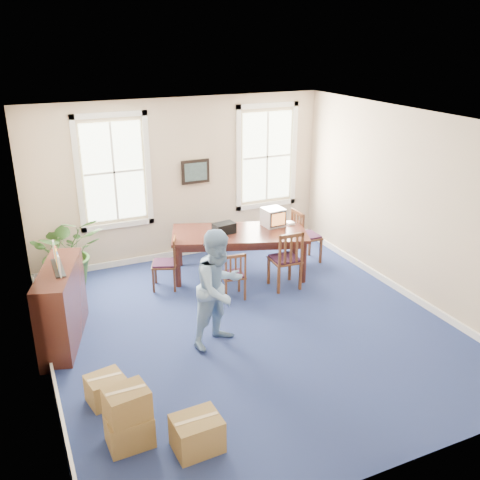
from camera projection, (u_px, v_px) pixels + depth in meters
name	position (u px, v px, depth m)	size (l,w,h in m)	color
floor	(250.00, 327.00, 8.40)	(6.50, 6.50, 0.00)	navy
ceiling	(251.00, 122.00, 7.24)	(6.50, 6.50, 0.00)	white
wall_back	(181.00, 180.00, 10.58)	(6.50, 6.50, 0.00)	#C9B090
wall_front	(397.00, 342.00, 5.06)	(6.50, 6.50, 0.00)	#C9B090
wall_left	(34.00, 267.00, 6.67)	(6.50, 6.50, 0.00)	#C9B090
wall_right	(412.00, 207.00, 8.97)	(6.50, 6.50, 0.00)	#C9B090
baseboard_back	(184.00, 252.00, 11.11)	(6.00, 0.04, 0.12)	white
baseboard_left	(52.00, 370.00, 7.24)	(0.04, 6.50, 0.12)	white
baseboard_right	(400.00, 289.00, 9.52)	(0.04, 6.50, 0.12)	white
window_left	(114.00, 172.00, 9.96)	(1.40, 0.12, 2.20)	white
window_right	(267.00, 157.00, 11.18)	(1.40, 0.12, 2.20)	white
wall_picture	(195.00, 172.00, 10.60)	(0.58, 0.06, 0.48)	black
conference_table	(239.00, 253.00, 10.13)	(2.50, 1.13, 0.85)	#481F17
crt_tv	(273.00, 217.00, 10.24)	(0.38, 0.42, 0.35)	#B7B7BC
game_console	(290.00, 223.00, 10.38)	(0.14, 0.17, 0.04)	white
equipment_bag	(224.00, 228.00, 9.88)	(0.39, 0.26, 0.20)	black
chair_near_left	(233.00, 274.00, 9.21)	(0.39, 0.39, 0.88)	brown
chair_near_right	(285.00, 259.00, 9.56)	(0.50, 0.50, 1.11)	brown
chair_end_left	(164.00, 263.00, 9.55)	(0.43, 0.43, 0.96)	brown
chair_end_right	(307.00, 236.00, 10.65)	(0.49, 0.49, 1.09)	brown
man	(219.00, 288.00, 7.70)	(0.87, 0.67, 1.78)	#7DA4CC
credenza	(61.00, 303.00, 7.86)	(0.45, 1.58, 1.24)	#481F17
brochure_rack	(56.00, 253.00, 7.58)	(0.14, 0.77, 0.34)	#99999E
potted_plant	(69.00, 252.00, 9.50)	(1.24, 1.08, 1.38)	#264A1B
cardboard_boxes	(143.00, 406.00, 6.06)	(1.33, 1.33, 0.76)	olive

